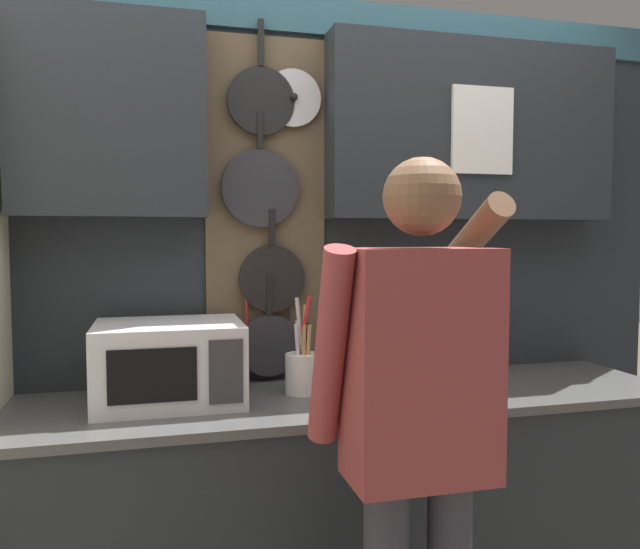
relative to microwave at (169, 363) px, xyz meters
The scene contains 6 objects.
base_cabinet_counter 0.86m from the microwave, ahead, with size 2.33×0.61×0.89m.
back_wall_unit 0.83m from the microwave, 18.33° to the left, with size 2.90×0.22×2.34m.
microwave is the anchor object (origin of this frame).
knife_block 0.72m from the microwave, ahead, with size 0.12×0.15×0.26m.
utensil_crock 0.46m from the microwave, ahead, with size 0.12×0.12×0.35m.
person 0.88m from the microwave, 44.90° to the right, with size 0.54×0.60×1.65m.
Camera 1 is at (-0.67, -2.06, 1.45)m, focal length 35.00 mm.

